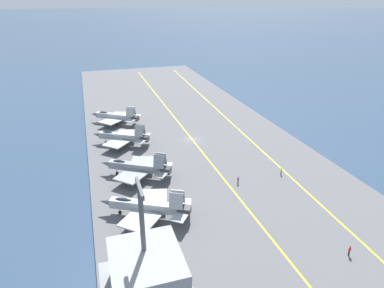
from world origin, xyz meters
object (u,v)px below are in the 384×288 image
Objects in this scene: parked_jet_nearest at (146,206)px; crew_purple_vest at (238,180)px; parked_jet_third at (122,137)px; crew_red_vest at (350,250)px; crew_yellow_vest at (281,171)px; parked_jet_fourth at (115,116)px; parked_jet_second at (137,167)px.

parked_jet_nearest reaches higher than crew_purple_vest.
parked_jet_third reaches higher than crew_red_vest.
crew_purple_vest reaches higher than crew_yellow_vest.
parked_jet_fourth is at bearing 21.90° from crew_red_vest.
parked_jet_second reaches higher than parked_jet_nearest.
parked_jet_fourth is at bearing 0.37° from parked_jet_nearest.
parked_jet_nearest reaches higher than parked_jet_fourth.
parked_jet_nearest is at bearing 55.50° from crew_red_vest.
parked_jet_second is 1.02× the size of parked_jet_third.
crew_purple_vest is (5.92, -20.62, -1.32)m from parked_jet_nearest.
crew_yellow_vest is at bearing -105.64° from parked_jet_second.
parked_jet_second is 35.72m from parked_jet_fourth.
parked_jet_fourth is 8.97× the size of crew_yellow_vest.
crew_yellow_vest is at bearing -85.92° from crew_purple_vest.
parked_jet_fourth is (50.99, 0.33, 0.06)m from parked_jet_nearest.
parked_jet_nearest is 21.49m from crew_purple_vest.
parked_jet_second reaches higher than parked_jet_fourth.
parked_jet_nearest is at bearing 102.02° from crew_yellow_vest.
parked_jet_second is 8.87× the size of crew_red_vest.
crew_red_vest reaches higher than crew_purple_vest.
crew_yellow_vest is at bearing -144.36° from parked_jet_fourth.
crew_purple_vest is 0.97× the size of crew_red_vest.
parked_jet_nearest is 9.38× the size of crew_red_vest.
parked_jet_third is 1.00× the size of parked_jet_fourth.
parked_jet_second is 9.11× the size of crew_purple_vest.
parked_jet_third is 60.03m from crew_red_vest.
crew_yellow_vest is (-27.09, -31.84, -1.46)m from parked_jet_third.
parked_jet_nearest is 9.65× the size of crew_yellow_vest.
parked_jet_fourth reaches higher than crew_purple_vest.
parked_jet_nearest is at bearing -179.63° from parked_jet_fourth.
parked_jet_nearest reaches higher than crew_red_vest.
crew_yellow_vest is (0.77, -10.81, -0.00)m from crew_purple_vest.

